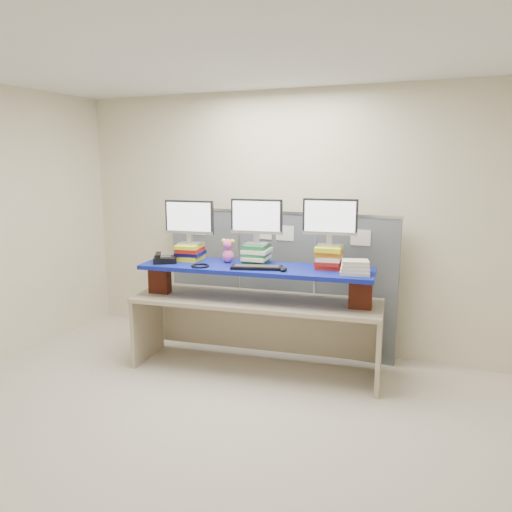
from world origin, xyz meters
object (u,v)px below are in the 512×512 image
at_px(monitor_center, 256,219).
at_px(monitor_right, 330,219).
at_px(blue_board, 256,268).
at_px(desk_phone, 164,259).
at_px(desk, 256,313).
at_px(keyboard, 257,267).
at_px(monitor_left, 189,219).

relative_size(monitor_center, monitor_right, 1.00).
xyz_separation_m(blue_board, desk_phone, (-0.91, -0.19, 0.06)).
bearing_deg(monitor_center, desk, -76.55).
relative_size(desk, monitor_right, 4.86).
distance_m(monitor_center, monitor_right, 0.71).
distance_m(monitor_right, keyboard, 0.82).
height_order(monitor_right, desk_phone, monitor_right).
relative_size(monitor_center, keyboard, 1.01).
height_order(blue_board, monitor_left, monitor_left).
xyz_separation_m(desk, monitor_left, (-0.74, 0.02, 0.89)).
distance_m(monitor_left, monitor_center, 0.70).
distance_m(blue_board, monitor_left, 0.86).
bearing_deg(monitor_center, monitor_right, -0.00).
height_order(blue_board, monitor_center, monitor_center).
height_order(desk, blue_board, blue_board).
bearing_deg(keyboard, desk_phone, 169.26).
xyz_separation_m(blue_board, monitor_left, (-0.74, 0.02, 0.44)).
relative_size(desk, desk_phone, 8.38).
height_order(blue_board, keyboard, keyboard).
bearing_deg(monitor_right, monitor_left, 180.00).
relative_size(desk, monitor_center, 4.86).
xyz_separation_m(desk, monitor_right, (0.66, 0.20, 0.93)).
height_order(desk, keyboard, keyboard).
bearing_deg(desk_phone, desk, -19.71).
xyz_separation_m(desk, blue_board, (0.00, 0.00, 0.45)).
bearing_deg(blue_board, desk, 172.73).
bearing_deg(monitor_left, desk_phone, -135.09).
bearing_deg(desk, monitor_right, 9.86).
relative_size(desk, keyboard, 4.89).
xyz_separation_m(monitor_left, monitor_right, (1.40, 0.18, 0.05)).
bearing_deg(desk_phone, blue_board, -19.71).
bearing_deg(keyboard, monitor_right, 10.69).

